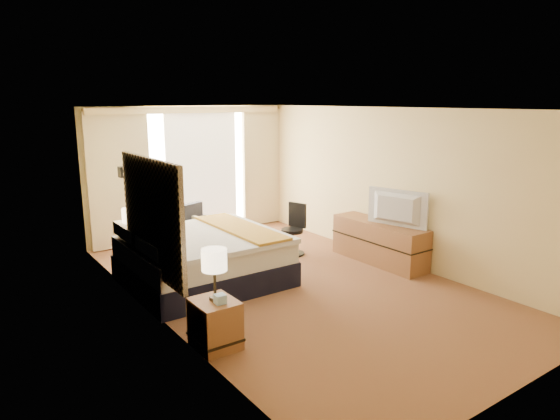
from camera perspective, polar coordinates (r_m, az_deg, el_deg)
floor at (r=7.61m, az=1.47°, el=-8.46°), size 4.20×7.00×0.02m
ceiling at (r=7.10m, az=1.59°, el=11.52°), size 4.20×7.00×0.02m
wall_back at (r=10.22m, az=-10.33°, el=4.33°), size 4.20×0.02×2.60m
wall_front at (r=4.99m, az=26.44°, el=-5.42°), size 4.20×0.02×2.60m
wall_left at (r=6.25m, az=-14.11°, el=-1.04°), size 0.02×7.00×2.60m
wall_right at (r=8.65m, az=12.76°, el=2.74°), size 0.02×7.00×2.60m
headboard at (r=6.45m, az=-14.42°, el=-0.82°), size 0.06×1.85×1.50m
nightstand_left at (r=5.76m, az=-7.45°, el=-12.75°), size 0.45×0.52×0.55m
nightstand_right at (r=7.91m, az=-16.01°, el=-6.00°), size 0.45×0.52×0.55m
media_dresser at (r=8.66m, az=11.26°, el=-3.62°), size 0.50×1.80×0.70m
window at (r=10.30m, az=-9.00°, el=4.55°), size 2.30×0.02×2.30m
curtains at (r=10.11m, az=-10.09°, el=4.87°), size 4.12×0.19×2.56m
bed at (r=7.64m, az=-8.81°, el=-5.41°), size 2.19×2.01×1.07m
loveseat at (r=9.31m, az=-10.48°, el=-3.01°), size 1.43×1.08×0.80m
floor_lamp at (r=8.53m, az=-17.25°, el=1.50°), size 0.21×0.21×1.66m
desk_chair at (r=8.94m, az=1.58°, el=-2.48°), size 0.45×0.45×0.92m
lamp_left at (r=5.49m, az=-7.53°, el=-5.79°), size 0.28×0.28×0.59m
lamp_right at (r=7.77m, az=-16.61°, el=-0.77°), size 0.28×0.28×0.59m
tissue_box at (r=5.55m, az=-6.87°, el=-10.07°), size 0.12×0.12×0.10m
telephone at (r=7.89m, az=-16.30°, el=-3.75°), size 0.20×0.18×0.06m
television at (r=8.24m, az=12.94°, el=0.13°), size 0.40×1.04×0.60m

